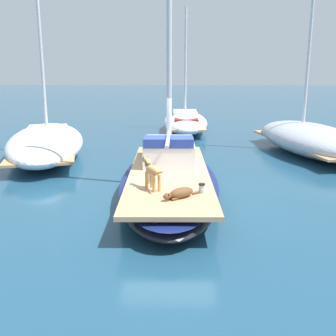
{
  "coord_description": "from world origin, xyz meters",
  "views": [
    {
      "loc": [
        0.26,
        -10.4,
        3.39
      ],
      "look_at": [
        0.0,
        -1.0,
        1.01
      ],
      "focal_mm": 43.83,
      "sensor_mm": 36.0,
      "label": 1
    }
  ],
  "objects": [
    {
      "name": "dog_brown",
      "position": [
        0.29,
        -2.18,
        0.77
      ],
      "size": [
        0.8,
        0.65,
        0.22
      ],
      "color": "brown",
      "rests_on": "sailboat_main"
    },
    {
      "name": "moored_boat_starboard_side",
      "position": [
        5.37,
        5.41,
        0.6
      ],
      "size": [
        4.1,
        7.16,
        7.7
      ],
      "color": "#B2B7C1",
      "rests_on": "ground"
    },
    {
      "name": "sailboat_main",
      "position": [
        0.0,
        0.0,
        0.34
      ],
      "size": [
        2.69,
        7.29,
        0.66
      ],
      "color": "black",
      "rests_on": "ground"
    },
    {
      "name": "cabin_house",
      "position": [
        -0.03,
        1.12,
        1.01
      ],
      "size": [
        1.45,
        2.25,
        0.84
      ],
      "color": "silver",
      "rests_on": "sailboat_main"
    },
    {
      "name": "moored_boat_port_side",
      "position": [
        -4.75,
        4.62,
        0.56
      ],
      "size": [
        4.31,
        7.76,
        5.76
      ],
      "color": "white",
      "rests_on": "ground"
    },
    {
      "name": "dog_tan",
      "position": [
        -0.35,
        -1.56,
        1.08
      ],
      "size": [
        0.56,
        0.84,
        0.7
      ],
      "color": "tan",
      "rests_on": "sailboat_main"
    },
    {
      "name": "deck_winch",
      "position": [
        0.76,
        -1.8,
        0.76
      ],
      "size": [
        0.16,
        0.16,
        0.21
      ],
      "color": "#B7B7BC",
      "rests_on": "sailboat_main"
    },
    {
      "name": "ground_plane",
      "position": [
        0.0,
        0.0,
        0.0
      ],
      "size": [
        120.0,
        120.0,
        0.0
      ],
      "primitive_type": "plane",
      "color": "navy"
    },
    {
      "name": "moored_boat_far_astern",
      "position": [
        0.57,
        10.9,
        0.51
      ],
      "size": [
        2.36,
        6.17,
        6.21
      ],
      "color": "white",
      "rests_on": "ground"
    },
    {
      "name": "mast_main",
      "position": [
        -0.02,
        0.78,
        4.71
      ],
      "size": [
        0.14,
        2.27,
        8.9
      ],
      "color": "silver",
      "rests_on": "sailboat_main"
    }
  ]
}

